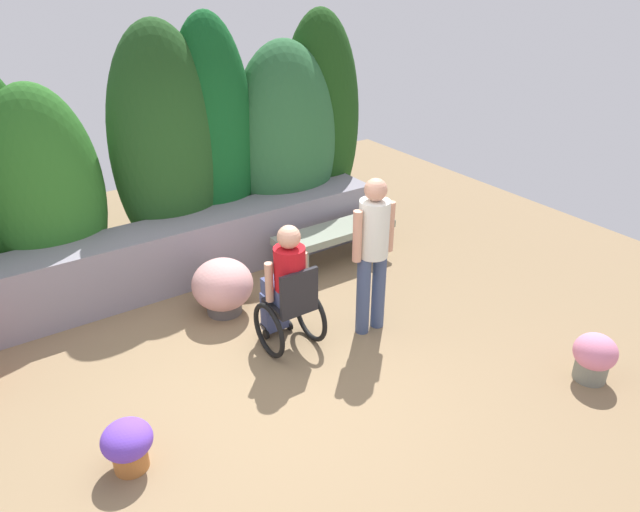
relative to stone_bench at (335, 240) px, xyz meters
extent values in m
plane|color=#876E4E|center=(-1.88, -1.54, -0.32)|extent=(11.43, 11.43, 0.00)
cube|color=gray|center=(-1.88, 0.66, 0.06)|extent=(5.46, 0.59, 0.76)
ellipsoid|color=#296622|center=(-2.97, 1.20, 0.87)|extent=(1.23, 0.86, 2.39)
ellipsoid|color=#1F481C|center=(-1.59, 1.21, 1.13)|extent=(1.31, 0.92, 2.91)
ellipsoid|color=#125220|center=(-0.98, 1.21, 1.16)|extent=(1.07, 0.75, 2.96)
ellipsoid|color=#2C6436|center=(0.01, 1.16, 0.97)|extent=(1.47, 1.03, 2.60)
ellipsoid|color=#1B4415|center=(0.65, 1.29, 1.13)|extent=(1.17, 0.82, 2.92)
cube|color=gray|center=(-0.61, 0.00, -0.13)|extent=(0.20, 0.39, 0.39)
cube|color=gray|center=(0.61, 0.00, -0.13)|extent=(0.20, 0.39, 0.39)
cube|color=gray|center=(0.00, 0.00, 0.11)|extent=(1.59, 0.46, 0.09)
cube|color=black|center=(-1.39, -1.19, 0.18)|extent=(0.40, 0.40, 0.06)
cube|color=black|center=(-1.39, -1.37, 0.41)|extent=(0.40, 0.04, 0.40)
cube|color=black|center=(-1.39, -0.87, -0.22)|extent=(0.28, 0.12, 0.03)
torus|color=black|center=(-1.63, -1.19, -0.04)|extent=(0.05, 0.56, 0.56)
torus|color=black|center=(-1.15, -1.19, -0.04)|extent=(0.05, 0.56, 0.56)
cylinder|color=black|center=(-1.53, -0.94, -0.27)|extent=(0.03, 0.10, 0.10)
cylinder|color=black|center=(-1.25, -0.94, -0.27)|extent=(0.03, 0.10, 0.10)
cube|color=#424B77|center=(-1.39, -1.09, 0.29)|extent=(0.30, 0.40, 0.16)
cube|color=#424B77|center=(-1.39, -0.89, -0.06)|extent=(0.26, 0.14, 0.43)
cylinder|color=red|center=(-1.39, -1.21, 0.54)|extent=(0.30, 0.30, 0.50)
cylinder|color=tan|center=(-1.58, -1.15, 0.46)|extent=(0.08, 0.08, 0.40)
cylinder|color=tan|center=(-1.20, -1.15, 0.46)|extent=(0.08, 0.08, 0.40)
sphere|color=tan|center=(-1.39, -1.21, 0.90)|extent=(0.22, 0.22, 0.22)
cylinder|color=#3E4D72|center=(-0.64, -1.39, 0.11)|extent=(0.14, 0.14, 0.86)
cylinder|color=#3E4D72|center=(-0.44, -1.39, 0.11)|extent=(0.14, 0.14, 0.86)
cylinder|color=silver|center=(-0.54, -1.39, 0.83)|extent=(0.30, 0.30, 0.58)
cylinder|color=tan|center=(-0.74, -1.39, 0.80)|extent=(0.09, 0.09, 0.52)
cylinder|color=tan|center=(-0.34, -1.39, 0.80)|extent=(0.09, 0.09, 0.52)
sphere|color=tan|center=(-0.54, -1.39, 1.23)|extent=(0.22, 0.22, 0.22)
cylinder|color=#57514F|center=(-1.66, -0.24, -0.23)|extent=(0.38, 0.38, 0.19)
ellipsoid|color=#1F621D|center=(-1.66, -0.24, -0.06)|extent=(0.42, 0.42, 0.19)
ellipsoid|color=#D59794|center=(-1.66, -0.24, 0.02)|extent=(0.66, 0.66, 0.56)
cylinder|color=#AF6831|center=(-3.21, -1.83, -0.22)|extent=(0.26, 0.26, 0.20)
ellipsoid|color=#19471F|center=(-3.21, -1.83, -0.09)|extent=(0.29, 0.29, 0.10)
ellipsoid|color=#693FC6|center=(-3.21, -1.83, -0.04)|extent=(0.39, 0.39, 0.28)
cylinder|color=gray|center=(0.64, -3.17, -0.22)|extent=(0.29, 0.29, 0.21)
ellipsoid|color=#135424|center=(0.64, -3.17, -0.07)|extent=(0.32, 0.32, 0.12)
ellipsoid|color=pink|center=(0.64, -3.17, -0.02)|extent=(0.38, 0.38, 0.33)
camera|label=1|loc=(-3.83, -5.30, 3.17)|focal=32.66mm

